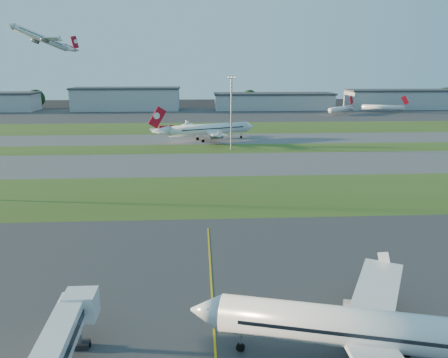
{
  "coord_description": "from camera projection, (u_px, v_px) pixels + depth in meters",
  "views": [
    {
      "loc": [
        3.64,
        -45.89,
        29.25
      ],
      "look_at": [
        8.52,
        39.45,
        7.0
      ],
      "focal_mm": 35.0,
      "sensor_mm": 36.0,
      "label": 1
    }
  ],
  "objects": [
    {
      "name": "tree_mid_west",
      "position": [
        165.0,
        100.0,
        305.94
      ],
      "size": [
        9.9,
        9.9,
        10.8
      ],
      "color": "black",
      "rests_on": "ground"
    },
    {
      "name": "hangar_west",
      "position": [
        126.0,
        99.0,
        293.48
      ],
      "size": [
        71.4,
        23.0,
        15.2
      ],
      "color": "gray",
      "rests_on": "ground"
    },
    {
      "name": "taxiway_b",
      "position": [
        190.0,
        139.0,
        179.04
      ],
      "size": [
        300.0,
        26.0,
        0.01
      ],
      "primitive_type": "cube",
      "color": "#515154",
      "rests_on": "ground"
    },
    {
      "name": "airliner_departing",
      "position": [
        42.0,
        38.0,
        233.26
      ],
      "size": [
        27.71,
        26.53,
        11.35
      ],
      "rotation": [
        0.0,
        0.0,
        0.76
      ],
      "color": "white"
    },
    {
      "name": "tree_far_east",
      "position": [
        445.0,
        96.0,
        321.67
      ],
      "size": [
        12.65,
        12.65,
        13.8
      ],
      "color": "black",
      "rests_on": "ground"
    },
    {
      "name": "taxiway_a",
      "position": [
        188.0,
        164.0,
        133.63
      ],
      "size": [
        300.0,
        32.0,
        0.01
      ],
      "primitive_type": "cube",
      "color": "#515154",
      "rests_on": "ground"
    },
    {
      "name": "light_mast_centre",
      "position": [
        231.0,
        108.0,
        152.95
      ],
      "size": [
        3.2,
        0.7,
        25.8
      ],
      "color": "gray",
      "rests_on": "ground"
    },
    {
      "name": "airliner_taxiing",
      "position": [
        208.0,
        129.0,
        174.24
      ],
      "size": [
        39.28,
        33.34,
        12.94
      ],
      "rotation": [
        0.0,
        0.0,
        3.53
      ],
      "color": "white",
      "rests_on": "ground"
    },
    {
      "name": "tree_east",
      "position": [
        353.0,
        99.0,
        314.27
      ],
      "size": [
        10.45,
        10.45,
        11.4
      ],
      "color": "black",
      "rests_on": "ground"
    },
    {
      "name": "mini_jet_near",
      "position": [
        341.0,
        109.0,
        270.74
      ],
      "size": [
        21.82,
        21.08,
        9.48
      ],
      "rotation": [
        0.0,
        0.0,
        0.77
      ],
      "color": "white",
      "rests_on": "ground"
    },
    {
      "name": "apron_near",
      "position": [
        171.0,
        321.0,
        51.51
      ],
      "size": [
        300.0,
        70.0,
        0.01
      ],
      "primitive_type": "cube",
      "color": "#333335",
      "rests_on": "ground"
    },
    {
      "name": "hangar_far_east",
      "position": [
        415.0,
        99.0,
        304.77
      ],
      "size": [
        96.9,
        23.0,
        13.2
      ],
      "color": "gray",
      "rests_on": "ground"
    },
    {
      "name": "ground",
      "position": [
        171.0,
        321.0,
        51.51
      ],
      "size": [
        700.0,
        700.0,
        0.0
      ],
      "primitive_type": "plane",
      "color": "black",
      "rests_on": "ground"
    },
    {
      "name": "yellow_line",
      "position": [
        213.0,
        320.0,
        51.78
      ],
      "size": [
        0.25,
        60.0,
        0.02
      ],
      "primitive_type": "cube",
      "color": "gold",
      "rests_on": "ground"
    },
    {
      "name": "airliner_parked",
      "position": [
        380.0,
        332.0,
        42.36
      ],
      "size": [
        37.59,
        31.54,
        11.97
      ],
      "rotation": [
        0.0,
        0.0,
        -0.26
      ],
      "color": "white",
      "rests_on": "ground"
    },
    {
      "name": "tree_west",
      "position": [
        36.0,
        98.0,
        304.51
      ],
      "size": [
        12.1,
        12.1,
        13.2
      ],
      "color": "black",
      "rests_on": "ground"
    },
    {
      "name": "grass_strip_c",
      "position": [
        192.0,
        128.0,
        210.93
      ],
      "size": [
        300.0,
        40.0,
        0.01
      ],
      "primitive_type": "cube",
      "color": "#394F1A",
      "rests_on": "ground"
    },
    {
      "name": "hangar_east",
      "position": [
        274.0,
        101.0,
        299.5
      ],
      "size": [
        81.6,
        23.0,
        11.2
      ],
      "color": "gray",
      "rests_on": "ground"
    },
    {
      "name": "mini_jet_far",
      "position": [
        383.0,
        107.0,
        281.0
      ],
      "size": [
        27.91,
        10.43,
        9.48
      ],
      "rotation": [
        0.0,
        0.0,
        -0.29
      ],
      "color": "white",
      "rests_on": "ground"
    },
    {
      "name": "tree_mid_east",
      "position": [
        250.0,
        98.0,
        311.9
      ],
      "size": [
        11.55,
        11.55,
        12.6
      ],
      "color": "black",
      "rests_on": "ground"
    },
    {
      "name": "grass_strip_a",
      "position": [
        185.0,
        195.0,
        101.75
      ],
      "size": [
        300.0,
        34.0,
        0.01
      ],
      "primitive_type": "cube",
      "color": "#394F1A",
      "rests_on": "ground"
    },
    {
      "name": "grass_strip_b",
      "position": [
        189.0,
        149.0,
        157.79
      ],
      "size": [
        300.0,
        18.0,
        0.01
      ],
      "primitive_type": "cube",
      "color": "#394F1A",
      "rests_on": "ground"
    },
    {
      "name": "apron_far",
      "position": [
        193.0,
        115.0,
        268.9
      ],
      "size": [
        400.0,
        80.0,
        0.01
      ],
      "primitive_type": "cube",
      "color": "#333335",
      "rests_on": "ground"
    }
  ]
}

